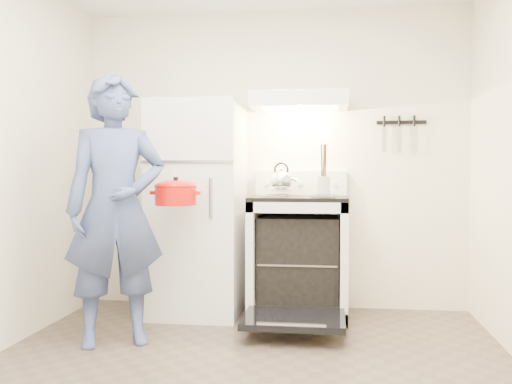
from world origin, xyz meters
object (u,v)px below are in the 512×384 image
at_px(person, 116,210).
at_px(dutch_oven, 176,196).
at_px(stove_body, 299,258).
at_px(refrigerator, 198,208).
at_px(tea_kettle, 281,179).

xyz_separation_m(person, dutch_oven, (0.33, 0.27, 0.08)).
bearing_deg(stove_body, dutch_oven, -142.82).
distance_m(refrigerator, dutch_oven, 0.62).
relative_size(stove_body, tea_kettle, 3.44).
xyz_separation_m(refrigerator, tea_kettle, (0.66, 0.12, 0.23)).
distance_m(tea_kettle, dutch_oven, 0.99).
relative_size(tea_kettle, dutch_oven, 0.74).
height_order(refrigerator, stove_body, refrigerator).
relative_size(refrigerator, tea_kettle, 6.35).
height_order(stove_body, tea_kettle, tea_kettle).
relative_size(stove_body, dutch_oven, 2.55).
height_order(refrigerator, person, person).
bearing_deg(stove_body, tea_kettle, 147.94).
height_order(tea_kettle, dutch_oven, tea_kettle).
height_order(person, dutch_oven, person).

